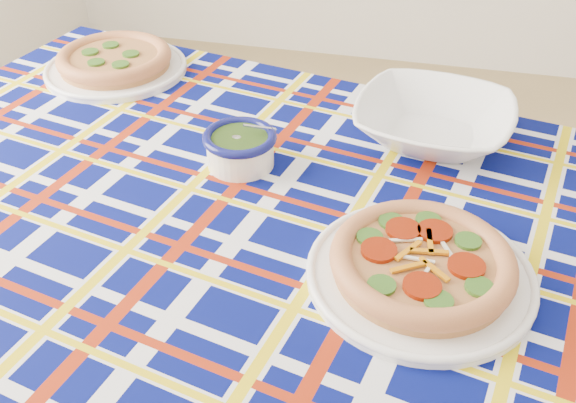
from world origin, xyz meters
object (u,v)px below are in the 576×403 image
(dining_table, at_px, (289,277))
(serving_bowl, at_px, (433,121))
(main_focaccia_plate, at_px, (422,262))
(pesto_bowl, at_px, (240,146))

(dining_table, bearing_deg, serving_bowl, 72.92)
(dining_table, height_order, main_focaccia_plate, main_focaccia_plate)
(main_focaccia_plate, height_order, pesto_bowl, pesto_bowl)
(main_focaccia_plate, xyz_separation_m, pesto_bowl, (-0.33, 0.22, 0.01))
(dining_table, xyz_separation_m, serving_bowl, (0.19, 0.34, 0.12))
(main_focaccia_plate, distance_m, pesto_bowl, 0.39)
(dining_table, bearing_deg, pesto_bowl, 138.22)
(pesto_bowl, bearing_deg, main_focaccia_plate, -33.87)
(main_focaccia_plate, bearing_deg, dining_table, 167.52)
(dining_table, height_order, serving_bowl, serving_bowl)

